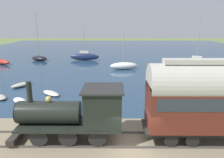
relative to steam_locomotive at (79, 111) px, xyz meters
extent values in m
plane|color=#607542|center=(-0.84, -3.07, -2.40)|extent=(200.00, 200.00, 0.00)
cube|color=navy|center=(43.25, -3.07, -2.39)|extent=(80.00, 80.00, 0.01)
cube|color=#84755B|center=(0.00, -3.07, -2.11)|extent=(5.91, 56.00, 0.58)
cube|color=#4C4742|center=(-0.84, -3.07, -1.75)|extent=(0.07, 54.88, 0.12)
cube|color=#4C4742|center=(0.84, -3.07, -1.75)|extent=(0.07, 54.88, 0.12)
cylinder|color=black|center=(-0.84, -1.09, -1.20)|extent=(0.12, 1.00, 1.00)
cylinder|color=black|center=(0.84, -1.09, -1.20)|extent=(0.12, 1.00, 1.00)
cylinder|color=black|center=(-0.84, 0.49, -1.20)|extent=(0.12, 1.00, 1.00)
cylinder|color=black|center=(0.84, 0.49, -1.20)|extent=(0.12, 1.00, 1.00)
cylinder|color=black|center=(-0.84, 2.07, -1.20)|extent=(0.12, 1.00, 1.00)
cylinder|color=black|center=(0.84, 2.07, -1.20)|extent=(0.12, 1.00, 1.00)
cube|color=black|center=(0.00, 0.49, -0.79)|extent=(2.18, 5.74, 0.12)
cylinder|color=black|center=(0.00, 1.64, -0.09)|extent=(1.28, 3.44, 1.28)
cylinder|color=black|center=(0.00, 3.40, -0.09)|extent=(1.21, 0.08, 1.21)
cylinder|color=black|center=(0.00, 2.67, 1.12)|extent=(0.29, 0.29, 1.14)
sphere|color=tan|center=(0.00, 1.64, 0.69)|extent=(0.36, 0.36, 0.36)
cube|color=black|center=(0.00, -1.37, 0.26)|extent=(2.08, 2.01, 1.98)
cube|color=#282828|center=(0.00, -1.37, 1.30)|extent=(2.28, 2.25, 0.10)
cube|color=#2D2823|center=(0.00, 3.61, -1.51)|extent=(1.98, 0.44, 0.32)
cylinder|color=black|center=(-0.84, -6.19, -1.31)|extent=(0.12, 0.76, 0.76)
cylinder|color=black|center=(0.84, -6.19, -1.31)|extent=(0.12, 0.76, 0.76)
cylinder|color=black|center=(-0.84, -5.04, -1.31)|extent=(0.12, 0.76, 0.76)
cylinder|color=black|center=(0.84, -5.04, -1.31)|extent=(0.12, 0.76, 0.76)
cube|color=black|center=(0.00, -8.25, -1.01)|extent=(1.94, 9.18, 0.16)
ellipsoid|color=#B72D23|center=(27.28, 18.47, -1.91)|extent=(3.73, 5.11, 0.96)
ellipsoid|color=brown|center=(28.51, -17.26, -1.95)|extent=(2.96, 5.84, 0.87)
cylinder|color=#9E8460|center=(28.51, -17.26, 2.07)|extent=(0.10, 0.10, 7.17)
cube|color=silver|center=(28.51, -17.26, -1.29)|extent=(1.18, 1.86, 0.45)
ellipsoid|color=black|center=(31.13, 12.68, -1.92)|extent=(3.48, 4.24, 0.94)
cylinder|color=#9E8460|center=(31.13, 12.68, 2.67)|extent=(0.10, 0.10, 8.23)
ellipsoid|color=#192347|center=(31.82, 3.85, -1.71)|extent=(1.32, 5.82, 1.36)
cylinder|color=#9E8460|center=(31.82, 3.85, 1.70)|extent=(0.10, 0.10, 5.45)
cube|color=silver|center=(31.82, 3.85, -0.80)|extent=(0.71, 1.76, 0.45)
ellipsoid|color=white|center=(22.86, -3.58, -1.82)|extent=(2.10, 4.55, 1.15)
cylinder|color=#9E8460|center=(22.86, -3.58, 1.00)|extent=(0.10, 0.10, 4.49)
ellipsoid|color=#B7B2A3|center=(12.94, 8.75, -2.17)|extent=(2.64, 2.25, 0.44)
ellipsoid|color=beige|center=(9.92, 4.47, -2.21)|extent=(2.36, 2.48, 0.36)
ellipsoid|color=silver|center=(7.50, 6.67, -2.15)|extent=(1.94, 2.00, 0.47)
camera|label=1|loc=(-11.37, -1.95, 4.75)|focal=35.00mm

